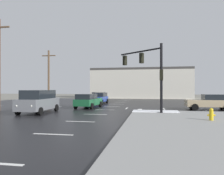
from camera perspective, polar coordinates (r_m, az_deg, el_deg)
name	(u,v)px	position (r m, az deg, el deg)	size (l,w,h in m)	color
ground_plane	(109,108)	(24.07, -0.86, -5.50)	(120.00, 120.00, 0.00)	slate
road_asphalt	(109,108)	(24.07, -0.86, -5.48)	(44.00, 44.00, 0.02)	black
snow_strip_curbside	(155,111)	(19.65, 11.42, -6.17)	(4.00, 1.60, 0.06)	white
lane_markings	(118,109)	(22.52, 1.50, -5.80)	(36.15, 36.15, 0.01)	silver
traffic_signal_mast	(149,68)	(19.60, 9.70, 5.24)	(3.99, 3.32, 5.89)	black
fire_hydrant	(211,114)	(15.35, 24.81, -6.43)	(0.48, 0.26, 0.79)	gold
strip_building_background	(141,83)	(50.15, 7.67, 1.08)	(22.12, 8.00, 6.75)	beige
sedan_green	(88,101)	(24.15, -6.34, -3.45)	(2.31, 4.64, 1.58)	#195933
sedan_blue	(99,98)	(30.60, -3.51, -2.78)	(2.14, 4.58, 1.58)	navy
sedan_tan	(211,102)	(24.14, 24.68, -3.43)	(4.56, 2.07, 1.58)	tan
sedan_black	(98,97)	(35.13, -3.76, -2.46)	(2.10, 4.57, 1.58)	black
suv_grey	(39,101)	(20.27, -18.87, -3.37)	(2.30, 4.89, 2.03)	slate
utility_pole_far	(49,75)	(34.52, -16.42, 3.12)	(2.20, 0.28, 8.05)	brown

